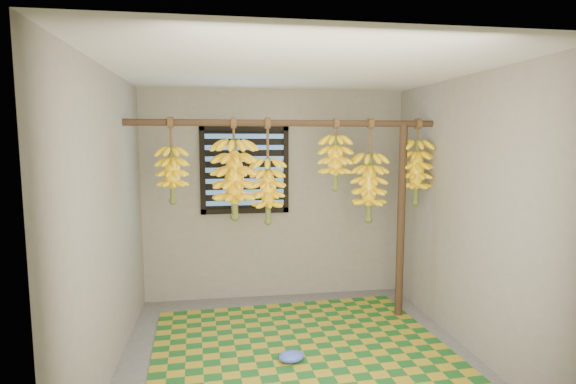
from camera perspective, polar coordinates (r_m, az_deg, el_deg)
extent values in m
cube|color=#545454|center=(4.11, 1.26, -20.07)|extent=(3.00, 3.00, 0.01)
cube|color=silver|center=(3.71, 1.36, 15.38)|extent=(3.00, 3.00, 0.01)
cube|color=slate|center=(5.19, -1.63, -0.40)|extent=(3.00, 0.01, 2.40)
cube|color=slate|center=(3.76, -21.92, -3.68)|extent=(0.01, 3.00, 2.40)
cube|color=slate|center=(4.25, 21.72, -2.51)|extent=(0.01, 3.00, 2.40)
cube|color=black|center=(5.11, -5.51, 2.83)|extent=(1.00, 0.04, 1.00)
cylinder|color=#412C1D|center=(4.36, -0.31, 8.75)|extent=(3.00, 0.06, 0.06)
cylinder|color=#412C1D|center=(4.76, 14.15, -3.70)|extent=(0.08, 0.08, 2.00)
cube|color=#195720|center=(4.26, 1.48, -18.89)|extent=(2.67, 2.18, 0.01)
ellipsoid|color=blue|center=(3.96, 0.42, -20.17)|extent=(0.24, 0.19, 0.09)
cylinder|color=brown|center=(4.33, -14.64, 7.11)|extent=(0.02, 0.02, 0.28)
cylinder|color=#4C5923|center=(4.34, -14.50, 2.39)|extent=(0.05, 0.05, 0.50)
cylinder|color=brown|center=(4.31, -6.91, 7.65)|extent=(0.02, 0.02, 0.22)
cylinder|color=#4C5923|center=(4.32, -6.83, 1.85)|extent=(0.07, 0.07, 0.71)
cylinder|color=brown|center=(4.33, -2.59, 6.55)|extent=(0.02, 0.02, 0.39)
cylinder|color=#4C5923|center=(4.36, -2.56, 0.39)|extent=(0.05, 0.05, 0.60)
cylinder|color=brown|center=(4.46, 6.09, 7.95)|extent=(0.02, 0.02, 0.17)
cylinder|color=#4C5923|center=(4.46, 6.04, 4.00)|extent=(0.05, 0.05, 0.50)
cylinder|color=brown|center=(4.56, 10.39, 6.70)|extent=(0.02, 0.02, 0.36)
cylinder|color=#4C5923|center=(4.58, 10.26, 0.80)|extent=(0.06, 0.06, 0.65)
cylinder|color=brown|center=(4.75, 16.16, 7.35)|extent=(0.02, 0.02, 0.22)
cylinder|color=#4C5923|center=(4.76, 16.00, 2.64)|extent=(0.06, 0.06, 0.62)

